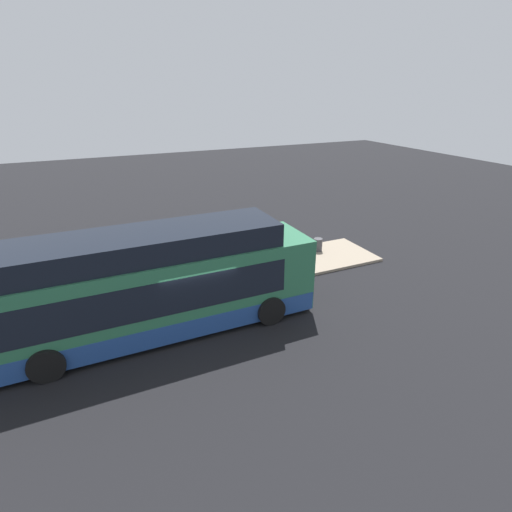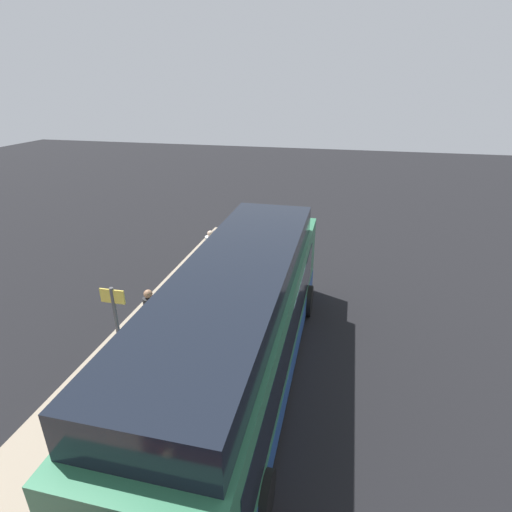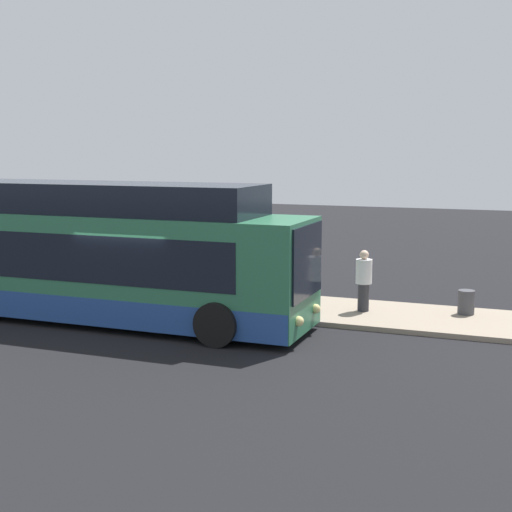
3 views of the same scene
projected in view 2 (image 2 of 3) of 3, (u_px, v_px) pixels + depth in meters
ground at (261, 355)px, 11.65m from camera, size 80.00×80.00×0.00m
platform at (161, 338)px, 12.28m from camera, size 20.00×3.14×0.13m
bus_lead at (242, 332)px, 9.85m from camera, size 11.25×2.80×3.65m
passenger_boarding at (211, 249)px, 16.39m from camera, size 0.62×0.62×1.68m
passenger_waiting at (150, 313)px, 11.73m from camera, size 0.47×0.47×1.71m
passenger_with_bags at (186, 314)px, 11.83m from camera, size 0.46×0.46×1.58m
suitcase at (173, 323)px, 12.35m from camera, size 0.40×0.21×0.90m
sign_post at (116, 321)px, 10.24m from camera, size 0.10×0.66×2.50m
trash_bin at (218, 238)px, 19.11m from camera, size 0.44×0.44×0.65m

